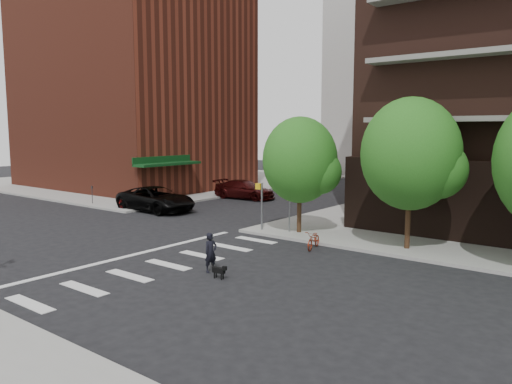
{
  "coord_description": "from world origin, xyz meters",
  "views": [
    {
      "loc": [
        18.47,
        -13.79,
        5.65
      ],
      "look_at": [
        3.0,
        6.0,
        2.5
      ],
      "focal_mm": 35.0,
      "sensor_mm": 36.0,
      "label": 1
    }
  ],
  "objects": [
    {
      "name": "tree_b",
      "position": [
        10.0,
        8.5,
        4.54
      ],
      "size": [
        4.5,
        4.5,
        6.65
      ],
      "color": "#301E11",
      "rests_on": "sidewalk_ne"
    },
    {
      "name": "sidewalk_nw",
      "position": [
        -24.5,
        23.5,
        0.07
      ],
      "size": [
        31.0,
        33.0,
        0.15
      ],
      "primitive_type": "cube",
      "color": "gray",
      "rests_on": "ground"
    },
    {
      "name": "parked_car_black",
      "position": [
        -8.2,
        9.0,
        0.85
      ],
      "size": [
        2.88,
        6.12,
        1.69
      ],
      "primitive_type": "imported",
      "rotation": [
        0.0,
        0.0,
        1.56
      ],
      "color": "black",
      "rests_on": "ground"
    },
    {
      "name": "crosswalk",
      "position": [
        2.21,
        -0.0,
        0.01
      ],
      "size": [
        3.85,
        13.0,
        0.01
      ],
      "color": "silver",
      "rests_on": "ground"
    },
    {
      "name": "pedestrian_signal",
      "position": [
        2.32,
        7.92,
        1.85
      ],
      "size": [
        2.18,
        0.67,
        2.6
      ],
      "color": "slate",
      "rests_on": "sidewalk_ne"
    },
    {
      "name": "scooter",
      "position": [
        6.32,
        6.22,
        0.44
      ],
      "size": [
        0.98,
        1.76,
        0.88
      ],
      "primitive_type": "imported",
      "rotation": [
        0.0,
        0.0,
        0.25
      ],
      "color": "maroon",
      "rests_on": "ground"
    },
    {
      "name": "parked_car_silver",
      "position": [
        -8.2,
        27.28,
        0.81
      ],
      "size": [
        2.15,
        5.04,
        1.62
      ],
      "primitive_type": "imported",
      "rotation": [
        0.0,
        0.0,
        1.66
      ],
      "color": "#A1A5A8",
      "rests_on": "ground"
    },
    {
      "name": "dog_walker",
      "position": [
        5.12,
        0.36,
        0.79
      ],
      "size": [
        0.63,
        0.47,
        1.59
      ],
      "primitive_type": "imported",
      "rotation": [
        0.0,
        0.0,
        1.4
      ],
      "color": "black",
      "rests_on": "ground"
    },
    {
      "name": "midrise_nw",
      "position": [
        -22.0,
        18.0,
        10.15
      ],
      "size": [
        21.4,
        15.5,
        20.0
      ],
      "color": "maroon",
      "rests_on": "sidewalk_nw"
    },
    {
      "name": "dog",
      "position": [
        6.02,
        -0.13,
        0.33
      ],
      "size": [
        0.63,
        0.2,
        0.53
      ],
      "rotation": [
        0.0,
        0.0,
        0.05
      ],
      "color": "black",
      "rests_on": "ground"
    },
    {
      "name": "tree_a",
      "position": [
        4.0,
        8.5,
        4.04
      ],
      "size": [
        4.0,
        4.0,
        5.9
      ],
      "color": "#301E11",
      "rests_on": "sidewalk_ne"
    },
    {
      "name": "ground",
      "position": [
        0.0,
        0.0,
        0.0
      ],
      "size": [
        120.0,
        120.0,
        0.0
      ],
      "primitive_type": "plane",
      "color": "black",
      "rests_on": "ground"
    },
    {
      "name": "parking_meter",
      "position": [
        -14.0,
        7.8,
        0.96
      ],
      "size": [
        0.1,
        0.08,
        1.32
      ],
      "color": "black",
      "rests_on": "sidewalk_nw"
    },
    {
      "name": "fire_hydrant",
      "position": [
        -10.5,
        7.8,
        0.55
      ],
      "size": [
        0.24,
        0.24,
        0.73
      ],
      "color": "#A50C0C",
      "rests_on": "sidewalk_nw"
    },
    {
      "name": "parked_car_maroon",
      "position": [
        -7.26,
        17.6,
        0.76
      ],
      "size": [
        2.64,
        5.43,
        1.52
      ],
      "primitive_type": "imported",
      "rotation": [
        0.0,
        0.0,
        1.67
      ],
      "color": "#380B0B",
      "rests_on": "ground"
    }
  ]
}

